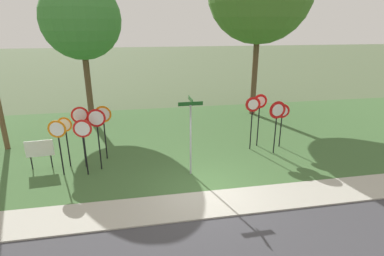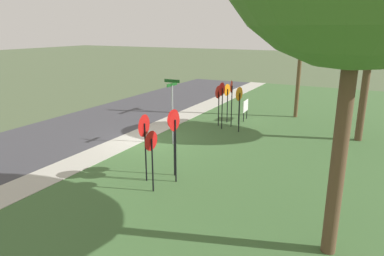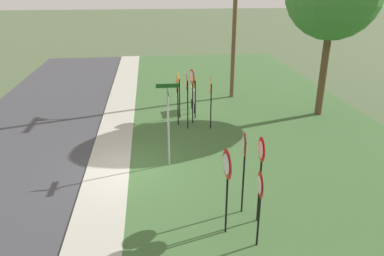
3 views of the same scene
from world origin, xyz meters
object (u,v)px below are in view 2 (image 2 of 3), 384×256
(yield_sign_far_right, at_px, (175,130))
(street_name_post, at_px, (172,106))
(stop_sign_near_left, at_px, (227,95))
(stop_sign_far_right, at_px, (239,100))
(oak_tree_left, at_px, (374,16))
(notice_board, at_px, (246,107))
(stop_sign_far_center, at_px, (232,94))
(utility_pole, at_px, (299,40))
(stop_sign_far_left, at_px, (239,98))
(stop_sign_center_tall, at_px, (218,97))
(yield_sign_near_left, at_px, (173,127))
(yield_sign_near_right, at_px, (144,132))
(stop_sign_near_right, at_px, (222,95))
(yield_sign_far_left, at_px, (151,147))

(yield_sign_far_right, relative_size, street_name_post, 0.83)
(stop_sign_near_left, xyz_separation_m, stop_sign_far_right, (1.60, 1.33, 0.12))
(stop_sign_far_right, distance_m, oak_tree_left, 7.45)
(notice_board, bearing_deg, stop_sign_far_center, -12.62)
(utility_pole, distance_m, oak_tree_left, 5.49)
(stop_sign_far_left, height_order, yield_sign_far_right, yield_sign_far_right)
(stop_sign_center_tall, distance_m, utility_pole, 6.30)
(notice_board, bearing_deg, yield_sign_near_left, -2.36)
(street_name_post, bearing_deg, oak_tree_left, 119.97)
(yield_sign_near_left, bearing_deg, street_name_post, -140.66)
(stop_sign_far_left, distance_m, yield_sign_near_right, 9.22)
(notice_board, bearing_deg, stop_sign_near_left, -43.62)
(stop_sign_far_right, bearing_deg, yield_sign_far_right, 9.37)
(stop_sign_far_center, distance_m, utility_pole, 5.70)
(stop_sign_near_right, relative_size, yield_sign_far_left, 1.20)
(yield_sign_far_left, relative_size, notice_board, 1.75)
(yield_sign_far_right, xyz_separation_m, utility_pole, (-12.22, 1.77, 2.81))
(stop_sign_far_left, relative_size, notice_board, 1.77)
(yield_sign_near_left, xyz_separation_m, yield_sign_near_right, (0.92, -0.69, -0.05))
(stop_sign_near_right, distance_m, stop_sign_far_left, 1.48)
(yield_sign_near_right, xyz_separation_m, yield_sign_far_left, (0.64, 0.72, -0.28))
(stop_sign_far_right, height_order, oak_tree_left, oak_tree_left)
(yield_sign_near_left, bearing_deg, stop_sign_near_left, -163.48)
(stop_sign_far_left, xyz_separation_m, stop_sign_center_tall, (0.85, -0.94, 0.13))
(stop_sign_center_tall, height_order, oak_tree_left, oak_tree_left)
(yield_sign_near_left, bearing_deg, yield_sign_far_left, 9.72)
(yield_sign_near_right, bearing_deg, oak_tree_left, 138.34)
(utility_pole, bearing_deg, street_name_post, -26.04)
(stop_sign_far_left, distance_m, stop_sign_center_tall, 1.27)
(stop_sign_far_left, bearing_deg, stop_sign_center_tall, -37.47)
(utility_pole, bearing_deg, yield_sign_near_left, -10.24)
(stop_sign_far_center, height_order, yield_sign_far_right, stop_sign_far_center)
(stop_sign_near_right, height_order, oak_tree_left, oak_tree_left)
(yield_sign_near_right, bearing_deg, stop_sign_near_left, 178.20)
(stop_sign_near_left, xyz_separation_m, yield_sign_near_left, (8.40, 1.18, 0.26))
(utility_pole, xyz_separation_m, notice_board, (2.29, -2.47, -3.95))
(stop_sign_near_left, relative_size, stop_sign_center_tall, 0.99)
(utility_pole, bearing_deg, stop_sign_far_left, -36.36)
(stop_sign_far_left, bearing_deg, utility_pole, 153.99)
(yield_sign_near_left, bearing_deg, stop_sign_far_right, -172.71)
(stop_sign_far_left, relative_size, utility_pole, 0.25)
(yield_sign_near_right, bearing_deg, yield_sign_far_left, 43.41)
(notice_board, xyz_separation_m, oak_tree_left, (1.25, 6.47, 5.21))
(yield_sign_near_left, height_order, notice_board, yield_sign_near_left)
(stop_sign_near_left, xyz_separation_m, stop_sign_far_center, (0.79, 0.57, 0.24))
(yield_sign_near_left, relative_size, utility_pole, 0.29)
(yield_sign_far_right, height_order, oak_tree_left, oak_tree_left)
(stop_sign_near_right, xyz_separation_m, stop_sign_far_center, (-0.66, 0.31, 0.01))
(stop_sign_far_left, bearing_deg, stop_sign_near_left, -87.81)
(stop_sign_far_right, xyz_separation_m, yield_sign_far_right, (7.30, 0.20, 0.17))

